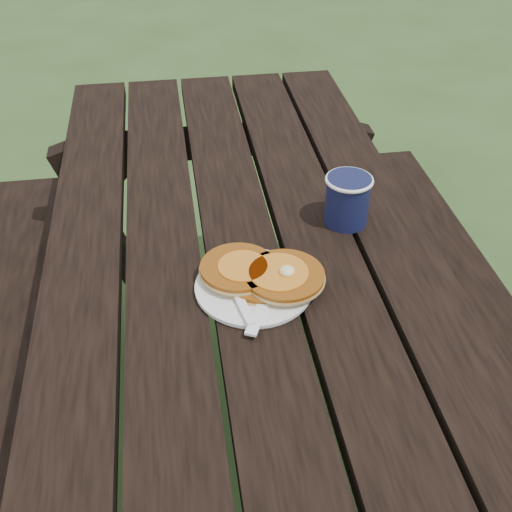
{
  "coord_description": "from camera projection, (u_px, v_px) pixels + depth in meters",
  "views": [
    {
      "loc": [
        -0.12,
        -0.92,
        1.5
      ],
      "look_at": [
        0.01,
        -0.03,
        0.8
      ],
      "focal_mm": 45.0,
      "sensor_mm": 36.0,
      "label": 1
    }
  ],
  "objects": [
    {
      "name": "knife",
      "position": [
        265.0,
        299.0,
        1.1
      ],
      "size": [
        0.09,
        0.17,
        0.0
      ],
      "primitive_type": "cube",
      "rotation": [
        0.0,
        0.0,
        -0.43
      ],
      "color": "white",
      "rests_on": "plate"
    },
    {
      "name": "fork",
      "position": [
        241.0,
        303.0,
        1.09
      ],
      "size": [
        0.06,
        0.16,
        0.01
      ],
      "primitive_type": null,
      "rotation": [
        0.0,
        0.0,
        0.19
      ],
      "color": "white",
      "rests_on": "plate"
    },
    {
      "name": "picnic_table",
      "position": [
        248.0,
        400.0,
        1.43
      ],
      "size": [
        1.36,
        1.8,
        0.75
      ],
      "color": "black",
      "rests_on": "ground"
    },
    {
      "name": "coffee_cup",
      "position": [
        348.0,
        197.0,
        1.27
      ],
      "size": [
        0.1,
        0.1,
        0.1
      ],
      "rotation": [
        0.0,
        0.0,
        -0.07
      ],
      "color": "#12163A",
      "rests_on": "picnic_table"
    },
    {
      "name": "ground",
      "position": [
        249.0,
        492.0,
        1.65
      ],
      "size": [
        60.0,
        60.0,
        0.0
      ],
      "primitive_type": "plane",
      "color": "#2D471E",
      "rests_on": "ground"
    },
    {
      "name": "pancake_stack",
      "position": [
        263.0,
        274.0,
        1.14
      ],
      "size": [
        0.22,
        0.17,
        0.04
      ],
      "rotation": [
        0.0,
        0.0,
        -0.14
      ],
      "color": "#934C10",
      "rests_on": "plate"
    },
    {
      "name": "plate",
      "position": [
        254.0,
        287.0,
        1.14
      ],
      "size": [
        0.27,
        0.27,
        0.01
      ],
      "primitive_type": "cylinder",
      "rotation": [
        0.0,
        0.0,
        0.38
      ],
      "color": "white",
      "rests_on": "picnic_table"
    }
  ]
}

